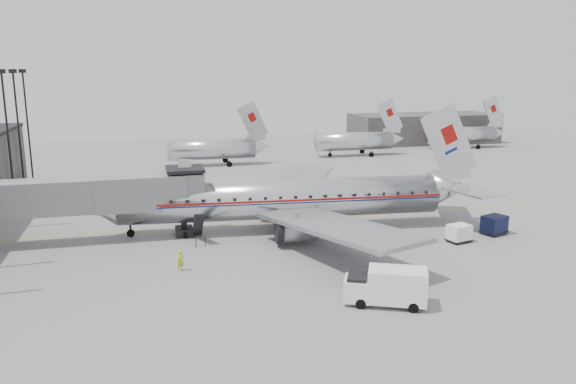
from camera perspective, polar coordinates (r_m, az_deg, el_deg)
The scene contains 12 objects.
ground at distance 51.77m, azimuth 0.18°, elevation -4.74°, with size 160.00×160.00×0.00m, color slate.
hangar at distance 122.88m, azimuth 13.56°, elevation 6.32°, with size 30.00×12.00×6.00m, color #3A3735.
apron_line at distance 58.10m, azimuth 1.54°, elevation -2.83°, with size 0.15×60.00×0.01m, color gold.
jet_bridge at distance 52.85m, azimuth -18.63°, elevation -0.36°, with size 21.00×6.20×7.10m.
distant_aircraft_near at distance 91.36m, azimuth -7.65°, elevation 4.40°, with size 16.39×3.20×10.26m.
distant_aircraft_mid at distance 101.58m, azimuth 6.83°, elevation 5.22°, with size 16.39×3.20×10.26m.
distant_aircraft_far at distance 115.88m, azimuth 17.28°, elevation 5.63°, with size 16.39×3.20×10.26m.
airliner at distance 53.91m, azimuth 0.17°, elevation -0.70°, with size 38.20×35.27×12.08m.
service_van at distance 37.87m, azimuth 9.98°, elevation -9.38°, with size 5.70×4.10×2.51m.
baggage_cart_navy at distance 56.31m, azimuth 20.21°, elevation -3.11°, with size 2.72×2.40×1.78m.
baggage_cart_white at distance 52.82m, azimuth 16.99°, elevation -3.99°, with size 2.32×1.96×1.59m.
ramp_worker at distance 44.33m, azimuth -10.86°, elevation -6.86°, with size 0.58×0.38×1.60m, color #B4CB17.
Camera 1 is at (-12.60, -47.85, 15.24)m, focal length 35.00 mm.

